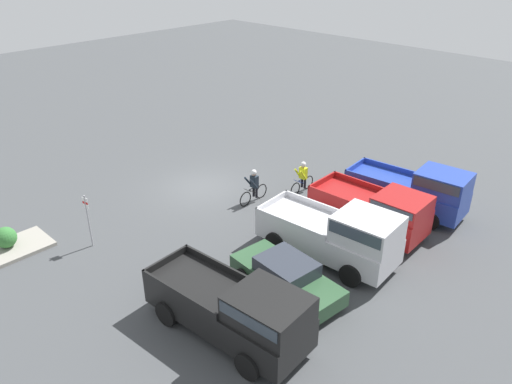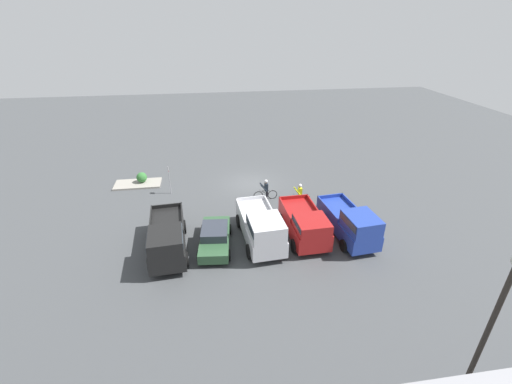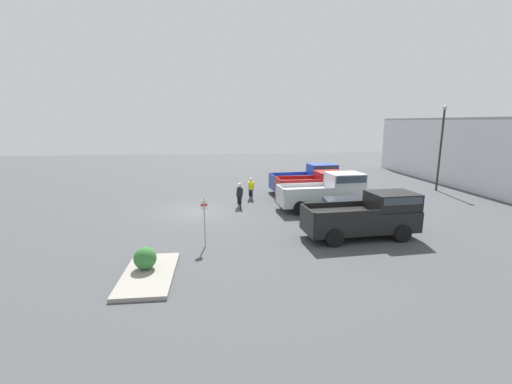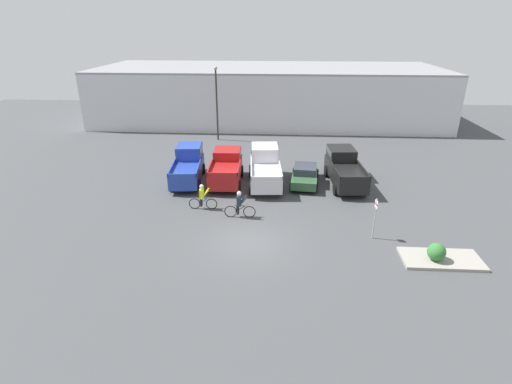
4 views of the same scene
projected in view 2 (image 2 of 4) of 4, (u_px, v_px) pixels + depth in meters
ground_plane at (251, 184)px, 28.95m from camera, size 80.00×80.00×0.00m
pickup_truck_0 at (351, 223)px, 21.27m from camera, size 2.50×5.48×2.28m
pickup_truck_1 at (305, 224)px, 21.26m from camera, size 2.42×4.95×2.11m
pickup_truck_2 at (262, 227)px, 20.73m from camera, size 2.60×5.65×2.39m
sedan_0 at (215, 237)px, 20.74m from camera, size 2.21×4.40×1.36m
pickup_truck_3 at (167, 238)px, 19.82m from camera, size 2.53×5.71×2.24m
cyclist_0 at (266, 189)px, 26.12m from camera, size 1.85×0.46×1.68m
cyclist_1 at (300, 193)px, 25.55m from camera, size 1.76×0.46×1.63m
fire_lane_sign at (169, 177)px, 26.74m from camera, size 0.09×0.30×2.32m
lamppost at (487, 333)px, 10.34m from camera, size 0.36×0.36×6.96m
curb_island at (138, 184)px, 28.74m from camera, size 3.77×1.87×0.15m
shrub at (142, 177)px, 28.71m from camera, size 0.86×0.86×0.86m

